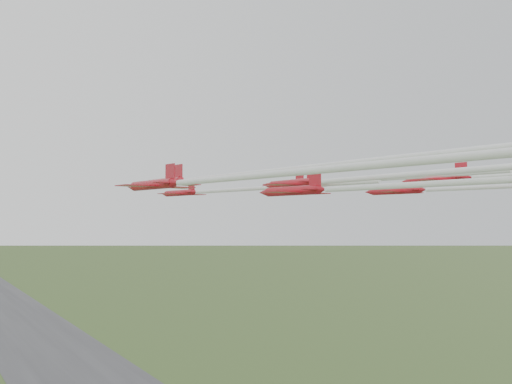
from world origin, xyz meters
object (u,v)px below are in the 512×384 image
jet_row4_left (369,187)px  jet_row2_left (228,176)px  jet_lead (217,191)px  jet_row2_right (324,183)px  jet_row3_mid (385,177)px  jet_row3_left (250,176)px  jet_row3_right (501,186)px

jet_row4_left → jet_row2_left: bearing=88.6°
jet_lead → jet_row2_left: 26.72m
jet_row2_right → jet_row3_mid: 25.07m
jet_lead → jet_row4_left: (-8.09, -46.30, -1.83)m
jet_row2_right → jet_row3_mid: size_ratio=0.68×
jet_row3_left → jet_row4_left: 11.18m
jet_row2_right → jet_row3_left: (-28.76, -25.41, -1.75)m
jet_row3_mid → jet_row3_right: jet_row3_mid is taller
jet_row3_left → jet_row4_left: size_ratio=1.53×
jet_lead → jet_row3_right: (30.13, -32.73, 0.03)m
jet_row2_left → jet_row3_mid: (13.71, -12.88, -0.36)m
jet_row2_right → jet_row3_mid: (-9.32, -23.26, -0.89)m
jet_row3_mid → jet_row4_left: jet_row3_mid is taller
jet_row3_left → jet_row4_left: (8.69, -6.95, -1.12)m
jet_row2_right → jet_row3_right: jet_row2_right is taller
jet_lead → jet_row3_mid: (2.67, -37.20, 0.14)m
jet_row2_left → jet_row4_left: 22.30m
jet_row2_left → jet_row3_mid: size_ratio=0.97×
jet_lead → jet_row2_right: jet_row2_right is taller
jet_row3_left → jet_row3_right: 47.37m
jet_row2_right → jet_row3_mid: jet_row2_right is taller
jet_lead → jet_row2_left: bearing=-124.3°
jet_row2_left → jet_row3_left: jet_row2_left is taller
jet_row3_mid → jet_row2_right: bearing=63.7°
jet_row2_right → jet_row3_right: 26.13m
jet_row3_mid → jet_row4_left: (-10.75, -9.10, -1.97)m
jet_lead → jet_row4_left: jet_lead is taller
jet_row4_left → jet_row2_right: bearing=49.1°
jet_lead → jet_row2_left: (-11.05, -24.33, 0.50)m
jet_row3_mid → jet_row4_left: 14.23m
jet_row2_right → jet_row3_left: size_ratio=0.66×
jet_row2_left → jet_row3_left: bearing=-117.5°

